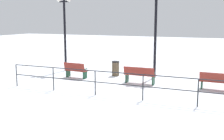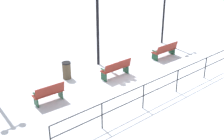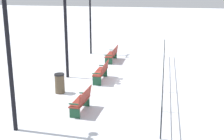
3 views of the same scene
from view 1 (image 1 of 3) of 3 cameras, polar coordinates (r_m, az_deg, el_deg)
The scene contains 8 objects.
ground_plane at distance 15.82m, azimuth 5.54°, elevation -2.60°, with size 80.00×80.00×0.00m, color white.
bench_nearest at distance 15.01m, azimuth 20.01°, elevation -2.07°, with size 0.61×1.70×0.89m.
bench_second at distance 15.60m, azimuth 5.43°, elevation -0.91°, with size 0.55×1.70×0.92m.
bench_third at distance 17.21m, azimuth -7.16°, elevation -0.02°, with size 0.60×1.43×0.91m.
lamppost_middle at distance 17.03m, azimuth 8.57°, elevation 9.24°, with size 0.29×1.07×4.94m.
lamppost_far at distance 19.51m, azimuth -9.29°, elevation 9.41°, with size 0.30×1.04×4.82m.
waterfront_railing at distance 12.73m, azimuth 1.23°, elevation -2.09°, with size 0.05×11.36×1.15m.
trash_bin at distance 17.70m, azimuth 0.70°, elevation 0.31°, with size 0.46×0.46×0.90m.
Camera 1 is at (-14.71, -4.66, 3.46)m, focal length 46.60 mm.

